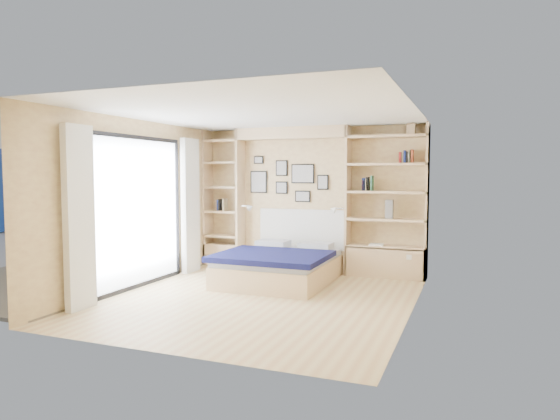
% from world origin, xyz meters
% --- Properties ---
extents(ground, '(4.50, 4.50, 0.00)m').
position_xyz_m(ground, '(0.00, 0.00, 0.00)').
color(ground, beige).
rests_on(ground, ground).
extents(room_shell, '(4.50, 4.50, 4.50)m').
position_xyz_m(room_shell, '(-0.39, 1.52, 1.08)').
color(room_shell, '#E3C988').
rests_on(room_shell, ground).
extents(bed, '(1.64, 2.16, 1.07)m').
position_xyz_m(bed, '(-0.14, 1.10, 0.27)').
color(bed, '#D3B482').
rests_on(bed, ground).
extents(photo_gallery, '(1.48, 0.02, 0.82)m').
position_xyz_m(photo_gallery, '(-0.45, 2.22, 1.60)').
color(photo_gallery, black).
rests_on(photo_gallery, ground).
extents(reading_lamps, '(1.92, 0.12, 0.15)m').
position_xyz_m(reading_lamps, '(-0.30, 2.00, 1.10)').
color(reading_lamps, silver).
rests_on(reading_lamps, ground).
extents(shelf_decor, '(3.57, 0.23, 2.03)m').
position_xyz_m(shelf_decor, '(1.10, 2.07, 1.69)').
color(shelf_decor, '#A51E1E').
rests_on(shelf_decor, ground).
extents(deck, '(3.20, 4.00, 0.05)m').
position_xyz_m(deck, '(-3.60, 0.00, 0.00)').
color(deck, '#635949').
rests_on(deck, ground).
extents(deck_chair, '(0.73, 0.99, 0.89)m').
position_xyz_m(deck_chair, '(-2.75, -0.23, 0.43)').
color(deck_chair, tan).
rests_on(deck_chair, ground).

